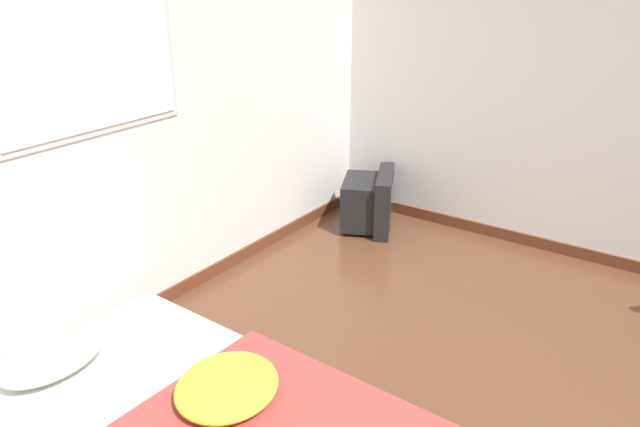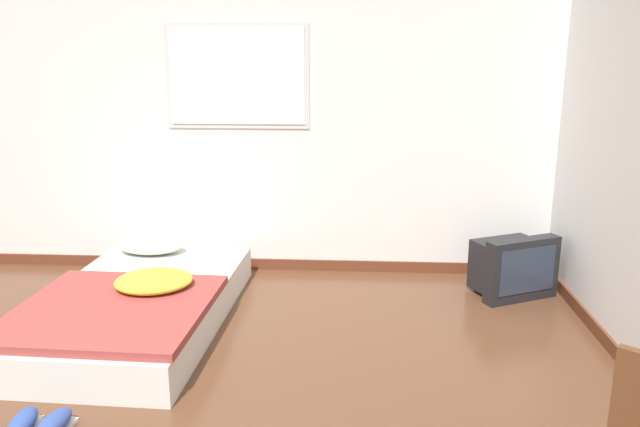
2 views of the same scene
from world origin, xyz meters
The scene contains 4 objects.
wall_back centered at (0.00, 2.67, 1.29)m, with size 8.09×0.08×2.60m.
mattress_bed centered at (-0.17, 1.49, 0.15)m, with size 1.20×2.05×0.38m.
crt_tv centered at (2.45, 2.19, 0.22)m, with size 0.65×0.58×0.47m.
sneaker_pair centered at (-0.21, 0.22, 0.05)m, with size 0.29×0.27×0.10m.
Camera 2 is at (1.29, -2.31, 1.76)m, focal length 35.00 mm.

